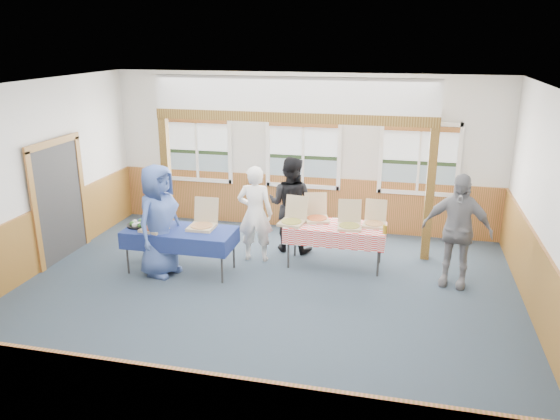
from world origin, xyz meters
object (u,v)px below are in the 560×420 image
object	(u,v)px
man_blue	(159,220)
woman_black	(290,204)
person_grey	(457,230)
table_left	(180,232)
woman_white	(255,214)
table_right	(335,228)

from	to	relation	value
man_blue	woman_black	bearing A→B (deg)	-34.51
person_grey	table_left	bearing A→B (deg)	-161.02
table_left	woman_white	size ratio (longest dim) A/B	1.13
table_right	man_blue	xyz separation A→B (m)	(-2.82, -1.00, 0.26)
table_left	person_grey	xyz separation A→B (m)	(4.51, 0.51, 0.23)
woman_white	man_blue	xyz separation A→B (m)	(-1.39, -0.95, 0.08)
woman_white	woman_black	size ratio (longest dim) A/B	0.97
table_right	person_grey	distance (m)	2.01
woman_white	man_blue	size ratio (longest dim) A/B	0.91
table_left	woman_white	world-z (taller)	woman_white
table_right	man_blue	world-z (taller)	man_blue
table_left	table_right	size ratio (longest dim) A/B	1.09
woman_black	man_blue	distance (m)	2.46
person_grey	woman_black	bearing A→B (deg)	175.73
table_left	person_grey	bearing A→B (deg)	15.78
table_left	man_blue	distance (m)	0.42
table_right	person_grey	bearing A→B (deg)	-16.37
table_right	person_grey	world-z (taller)	person_grey
table_left	table_right	xyz separation A→B (m)	(2.54, 0.82, -0.00)
woman_black	man_blue	world-z (taller)	man_blue
woman_black	table_right	bearing A→B (deg)	156.75
table_left	man_blue	size ratio (longest dim) A/B	1.03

